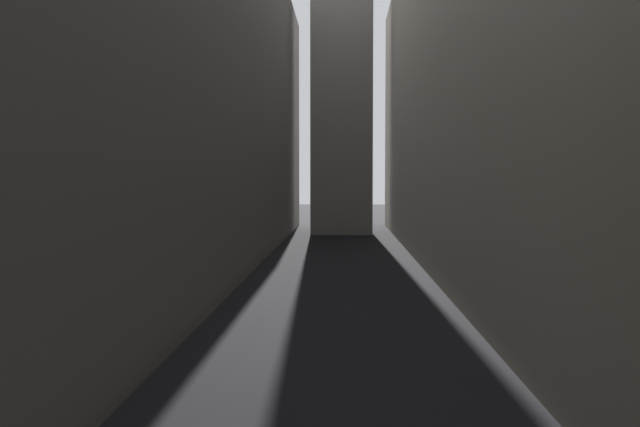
{
  "coord_description": "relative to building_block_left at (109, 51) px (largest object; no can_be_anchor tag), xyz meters",
  "views": [
    {
      "loc": [
        0.33,
        12.18,
        5.88
      ],
      "look_at": [
        0.0,
        21.88,
        5.41
      ],
      "focal_mm": 40.19,
      "sensor_mm": 36.0,
      "label": 1
    }
  ],
  "objects": [
    {
      "name": "ground_plane",
      "position": [
        12.14,
        -2.0,
        -12.66
      ],
      "size": [
        264.0,
        264.0,
        0.0
      ],
      "primitive_type": "plane",
      "color": "black"
    },
    {
      "name": "building_block_left",
      "position": [
        0.0,
        0.0,
        0.0
      ],
      "size": [
        13.28,
        108.0,
        25.33
      ],
      "primitive_type": "cube",
      "color": "slate",
      "rests_on": "ground"
    },
    {
      "name": "building_block_right",
      "position": [
        22.93,
        0.0,
        0.33
      ],
      "size": [
        10.59,
        108.0,
        25.98
      ],
      "primitive_type": "cube",
      "color": "gray",
      "rests_on": "ground"
    }
  ]
}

